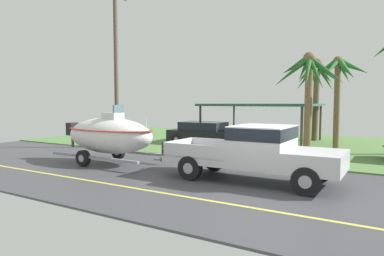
{
  "coord_description": "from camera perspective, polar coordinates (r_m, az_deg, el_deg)",
  "views": [
    {
      "loc": [
        3.48,
        -9.55,
        2.56
      ],
      "look_at": [
        -3.08,
        1.37,
        1.6
      ],
      "focal_mm": 32.2,
      "sensor_mm": 36.0,
      "label": 1
    }
  ],
  "objects": [
    {
      "name": "boat_on_trailer",
      "position": [
        14.75,
        -13.56,
        -1.15
      ],
      "size": [
        5.68,
        2.24,
        2.45
      ],
      "color": "gray",
      "rests_on": "ground"
    },
    {
      "name": "pickup_truck_towing",
      "position": [
        11.19,
        11.45,
        -3.67
      ],
      "size": [
        5.89,
        2.08,
        1.82
      ],
      "color": "silver",
      "rests_on": "ground"
    },
    {
      "name": "palm_tree_mid",
      "position": [
        17.86,
        18.83,
        7.74
      ],
      "size": [
        3.29,
        3.31,
        5.0
      ],
      "color": "brown",
      "rests_on": "ground"
    },
    {
      "name": "carport_awning",
      "position": [
        22.41,
        11.56,
        3.68
      ],
      "size": [
        6.68,
        5.6,
        2.46
      ],
      "color": "#4C4238",
      "rests_on": "ground"
    },
    {
      "name": "palm_tree_far_left",
      "position": [
        19.82,
        23.05,
        7.71
      ],
      "size": [
        3.03,
        3.3,
        4.98
      ],
      "color": "brown",
      "rests_on": "ground"
    },
    {
      "name": "ground",
      "position": [
        18.45,
        19.86,
        -3.96
      ],
      "size": [
        36.0,
        22.0,
        0.11
      ],
      "color": "#424247"
    },
    {
      "name": "utility_pole",
      "position": [
        19.9,
        -12.45,
        10.25
      ],
      "size": [
        0.24,
        1.8,
        8.99
      ],
      "color": "brown",
      "rests_on": "ground"
    },
    {
      "name": "parked_sedan_near",
      "position": [
        20.49,
        2.27,
        -0.98
      ],
      "size": [
        4.59,
        1.87,
        1.38
      ],
      "color": "black",
      "rests_on": "ground"
    },
    {
      "name": "palm_tree_near_right",
      "position": [
        23.98,
        20.08,
        7.59
      ],
      "size": [
        3.22,
        3.33,
        5.4
      ],
      "color": "brown",
      "rests_on": "ground"
    }
  ]
}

